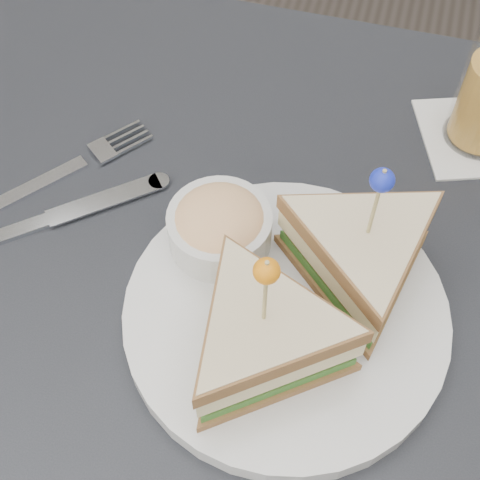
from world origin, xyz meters
TOP-DOWN VIEW (x-y plane):
  - table at (0.00, 0.00)m, footprint 0.80×0.80m
  - plate_meal at (0.07, -0.03)m, footprint 0.32×0.32m
  - cutlery_fork at (-0.19, 0.08)m, footprint 0.15×0.18m
  - cutlery_knife at (-0.18, 0.02)m, footprint 0.18×0.15m

SIDE VIEW (x-z plane):
  - table at x=0.00m, z-range 0.30..1.05m
  - cutlery_fork at x=-0.19m, z-range 0.75..0.76m
  - cutlery_knife at x=-0.18m, z-range 0.75..0.76m
  - plate_meal at x=0.07m, z-range 0.71..0.88m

